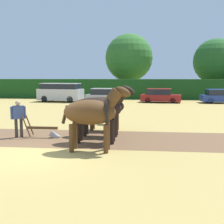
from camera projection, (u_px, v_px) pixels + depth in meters
name	position (u px, v px, depth m)	size (l,w,h in m)	color
ground_plane	(30.00, 155.00, 9.95)	(240.00, 240.00, 0.00)	#A88E4C
hedgerow	(113.00, 89.00, 36.05)	(75.85, 1.88, 2.50)	#194719
tree_left	(129.00, 58.00, 40.88)	(6.89, 6.89, 9.00)	#423323
tree_center_left	(216.00, 61.00, 39.79)	(6.32, 6.32, 8.17)	brown
draft_horse_lead_left	(93.00, 112.00, 10.39)	(2.65, 1.00, 2.50)	#513319
draft_horse_lead_right	(98.00, 109.00, 11.77)	(2.86, 1.02, 2.50)	black
draft_horse_trail_left	(103.00, 106.00, 13.14)	(2.85, 0.94, 2.40)	black
draft_horse_trail_right	(107.00, 105.00, 14.52)	(2.65, 0.94, 2.31)	#513319
plow	(45.00, 131.00, 12.86)	(1.70, 0.46, 1.13)	#4C331E
farmer_at_plow	(18.00, 116.00, 12.86)	(0.60, 0.43, 1.71)	#38332D
farmer_beside_team	(110.00, 109.00, 16.55)	(0.40, 0.56, 1.55)	#28334C
parked_van	(61.00, 92.00, 31.49)	(5.17, 2.69, 2.07)	#BCBCC1
parked_car_left	(104.00, 96.00, 30.35)	(4.01, 2.11, 1.55)	#9E9EA8
parked_car_center_left	(160.00, 96.00, 30.68)	(4.49, 2.37, 1.51)	maroon
parked_car_center	(220.00, 96.00, 29.94)	(4.17, 1.98, 1.48)	navy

